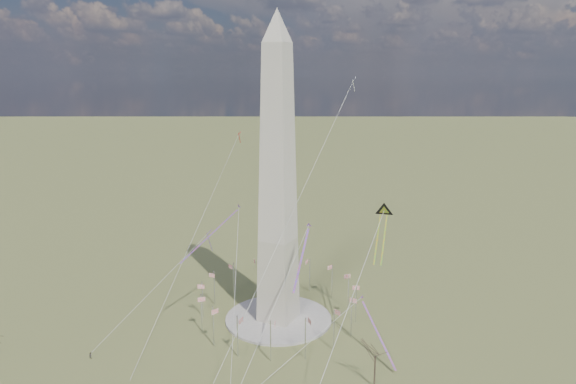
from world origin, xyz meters
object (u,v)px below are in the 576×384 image
at_px(person_west, 91,355).
at_px(tree_near, 375,354).
at_px(kite_delta_black, 384,214).
at_px(washington_monument, 278,182).

bearing_deg(person_west, tree_near, -166.63).
bearing_deg(tree_near, person_west, -163.41).
bearing_deg(kite_delta_black, person_west, 29.22).
bearing_deg(washington_monument, person_west, -129.69).
relative_size(person_west, kite_delta_black, 0.10).
xyz_separation_m(tree_near, person_west, (-78.94, -23.51, -8.63)).
distance_m(tree_near, kite_delta_black, 46.32).
relative_size(washington_monument, kite_delta_black, 5.29).
height_order(tree_near, person_west, tree_near).
distance_m(washington_monument, tree_near, 60.31).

